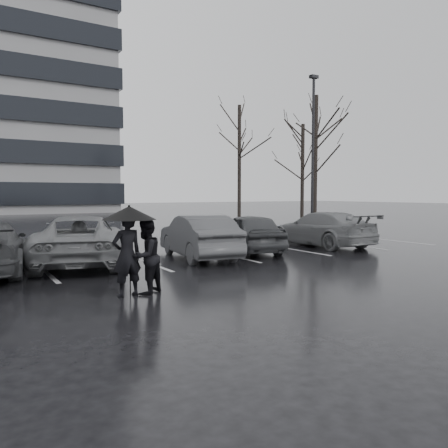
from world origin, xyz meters
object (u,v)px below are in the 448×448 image
object	(u,v)px
car_west_b	(80,240)
tree_east	(315,161)
car_east	(321,229)
car_west_a	(198,236)
tree_north	(239,163)
car_main	(249,233)
pedestrian_left	(127,255)
pedestrian_right	(146,256)
lamp_post	(313,161)
tree_ne	(302,173)

from	to	relation	value
car_west_b	tree_east	bearing A→B (deg)	-138.50
car_east	tree_east	xyz separation A→B (m)	(7.01, 7.86, 3.34)
car_west_a	car_west_b	world-z (taller)	car_west_b
tree_east	tree_north	world-z (taller)	tree_north
car_main	car_west_a	distance (m)	2.16
car_west_b	pedestrian_left	bearing A→B (deg)	104.36
car_main	tree_east	distance (m)	13.40
pedestrian_left	pedestrian_right	bearing A→B (deg)	176.30
lamp_post	tree_ne	distance (m)	8.46
car_west_b	car_east	world-z (taller)	car_west_b
tree_ne	car_main	bearing A→B (deg)	-137.33
car_east	tree_east	distance (m)	11.05
pedestrian_left	tree_ne	size ratio (longest dim) A/B	0.23
car_east	tree_north	world-z (taller)	tree_north
car_main	tree_east	world-z (taller)	tree_east
pedestrian_right	lamp_post	size ratio (longest dim) A/B	0.18
car_main	car_west_a	world-z (taller)	car_west_a
car_main	tree_north	distance (m)	17.90
car_east	pedestrian_right	xyz separation A→B (m)	(-8.67, -4.08, 0.10)
pedestrian_left	tree_north	distance (m)	24.47
car_west_a	tree_east	bearing A→B (deg)	-138.52
pedestrian_right	car_west_b	bearing A→B (deg)	-121.18
tree_east	tree_ne	bearing A→B (deg)	57.99
car_west_b	tree_ne	bearing A→B (deg)	-131.73
car_main	tree_ne	xyz separation A→B (m)	(12.84, 11.84, 2.83)
tree_east	lamp_post	bearing A→B (deg)	-135.18
tree_east	tree_north	distance (m)	7.08
lamp_post	tree_east	xyz separation A→B (m)	(2.69, 2.67, 0.24)
pedestrian_right	tree_ne	bearing A→B (deg)	-173.08
car_main	pedestrian_right	world-z (taller)	pedestrian_right
car_west_b	pedestrian_right	distance (m)	4.47
tree_east	car_main	bearing A→B (deg)	-142.84
tree_ne	car_west_b	bearing A→B (deg)	-148.07
car_west_a	pedestrian_left	size ratio (longest dim) A/B	2.50
pedestrian_right	tree_north	distance (m)	24.22
tree_east	tree_ne	world-z (taller)	tree_east
pedestrian_left	tree_east	xyz separation A→B (m)	(16.08, 11.96, 3.18)
car_east	pedestrian_right	size ratio (longest dim) A/B	3.01
car_main	car_east	bearing A→B (deg)	-163.93
car_west_a	tree_east	xyz separation A→B (m)	(12.48, 8.15, 3.33)
car_main	lamp_post	xyz separation A→B (m)	(7.65, 5.16, 3.09)
pedestrian_left	tree_north	world-z (taller)	tree_north
pedestrian_right	tree_east	size ratio (longest dim) A/B	0.19
pedestrian_right	tree_ne	world-z (taller)	tree_ne
car_main	lamp_post	world-z (taller)	lamp_post
pedestrian_right	lamp_post	world-z (taller)	lamp_post
car_west_b	tree_north	bearing A→B (deg)	-119.53
car_west_a	car_east	world-z (taller)	car_west_a
pedestrian_left	lamp_post	bearing A→B (deg)	-151.93
car_main	pedestrian_left	xyz separation A→B (m)	(-5.74, -4.13, 0.15)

